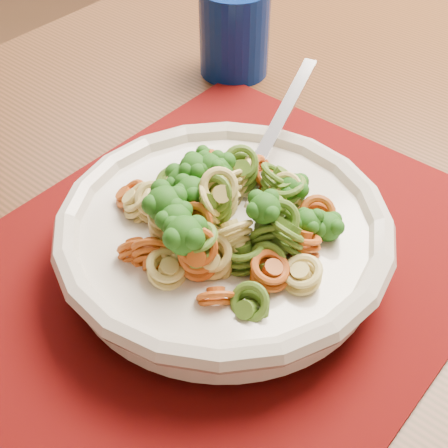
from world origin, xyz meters
TOP-DOWN VIEW (x-y plane):
  - dining_table at (-0.64, -0.54)m, footprint 1.42×1.11m
  - placemat at (-0.62, -0.57)m, footprint 0.53×0.46m
  - pasta_bowl at (-0.61, -0.57)m, footprint 0.26×0.26m
  - pasta_broccoli_heap at (-0.61, -0.57)m, footprint 0.22×0.22m
  - fork at (-0.57, -0.54)m, footprint 0.17×0.11m
  - tumbler at (-0.43, -0.33)m, footprint 0.08×0.08m

SIDE VIEW (x-z plane):
  - dining_table at x=-0.64m, z-range 0.24..0.94m
  - placemat at x=-0.62m, z-range 0.69..0.70m
  - pasta_bowl at x=-0.61m, z-range 0.70..0.75m
  - fork at x=-0.57m, z-range 0.70..0.78m
  - tumbler at x=-0.43m, z-range 0.69..0.79m
  - pasta_broccoli_heap at x=-0.61m, z-range 0.71..0.77m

